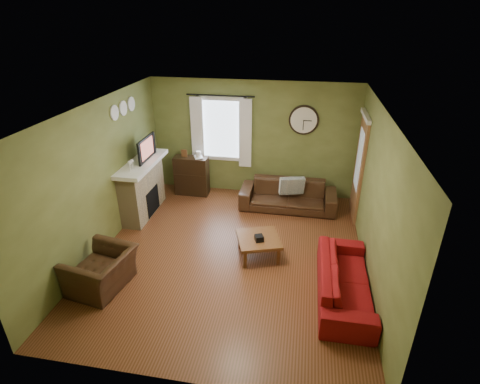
% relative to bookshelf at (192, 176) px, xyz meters
% --- Properties ---
extents(floor, '(4.60, 5.20, 0.00)m').
position_rel_bookshelf_xyz_m(floor, '(1.36, -2.23, -0.46)').
color(floor, brown).
rests_on(floor, ground).
extents(ceiling, '(4.60, 5.20, 0.00)m').
position_rel_bookshelf_xyz_m(ceiling, '(1.36, -2.23, 2.14)').
color(ceiling, white).
rests_on(ceiling, ground).
extents(wall_left, '(0.00, 5.20, 2.60)m').
position_rel_bookshelf_xyz_m(wall_left, '(-0.94, -2.23, 0.84)').
color(wall_left, olive).
rests_on(wall_left, ground).
extents(wall_right, '(0.00, 5.20, 2.60)m').
position_rel_bookshelf_xyz_m(wall_right, '(3.66, -2.23, 0.84)').
color(wall_right, olive).
rests_on(wall_right, ground).
extents(wall_back, '(4.60, 0.00, 2.60)m').
position_rel_bookshelf_xyz_m(wall_back, '(1.36, 0.37, 0.84)').
color(wall_back, olive).
rests_on(wall_back, ground).
extents(wall_front, '(4.60, 0.00, 2.60)m').
position_rel_bookshelf_xyz_m(wall_front, '(1.36, -4.83, 0.84)').
color(wall_front, olive).
rests_on(wall_front, ground).
extents(fireplace, '(0.40, 1.40, 1.10)m').
position_rel_bookshelf_xyz_m(fireplace, '(-0.74, -1.08, 0.09)').
color(fireplace, tan).
rests_on(fireplace, floor).
extents(firebox, '(0.04, 0.60, 0.55)m').
position_rel_bookshelf_xyz_m(firebox, '(-0.55, -1.08, -0.16)').
color(firebox, black).
rests_on(firebox, fireplace).
extents(mantel, '(0.58, 1.60, 0.08)m').
position_rel_bookshelf_xyz_m(mantel, '(-0.71, -1.08, 0.68)').
color(mantel, white).
rests_on(mantel, fireplace).
extents(tv, '(0.08, 0.60, 0.35)m').
position_rel_bookshelf_xyz_m(tv, '(-0.69, -0.93, 0.90)').
color(tv, black).
rests_on(tv, mantel).
extents(tv_screen, '(0.02, 0.62, 0.36)m').
position_rel_bookshelf_xyz_m(tv_screen, '(-0.61, -0.93, 0.95)').
color(tv_screen, '#994C3F').
rests_on(tv_screen, mantel).
extents(medallion_left, '(0.28, 0.28, 0.03)m').
position_rel_bookshelf_xyz_m(medallion_left, '(-0.92, -1.43, 1.79)').
color(medallion_left, white).
rests_on(medallion_left, wall_left).
extents(medallion_mid, '(0.28, 0.28, 0.03)m').
position_rel_bookshelf_xyz_m(medallion_mid, '(-0.92, -1.08, 1.79)').
color(medallion_mid, white).
rests_on(medallion_mid, wall_left).
extents(medallion_right, '(0.28, 0.28, 0.03)m').
position_rel_bookshelf_xyz_m(medallion_right, '(-0.92, -0.73, 1.79)').
color(medallion_right, white).
rests_on(medallion_right, wall_left).
extents(window_pane, '(1.00, 0.02, 1.30)m').
position_rel_bookshelf_xyz_m(window_pane, '(0.66, 0.35, 1.04)').
color(window_pane, silver).
rests_on(window_pane, wall_back).
extents(curtain_rod, '(0.03, 0.03, 1.50)m').
position_rel_bookshelf_xyz_m(curtain_rod, '(0.66, 0.25, 1.81)').
color(curtain_rod, black).
rests_on(curtain_rod, wall_back).
extents(curtain_left, '(0.28, 0.04, 1.55)m').
position_rel_bookshelf_xyz_m(curtain_left, '(0.11, 0.25, 0.99)').
color(curtain_left, white).
rests_on(curtain_left, wall_back).
extents(curtain_right, '(0.28, 0.04, 1.55)m').
position_rel_bookshelf_xyz_m(curtain_right, '(1.21, 0.25, 0.99)').
color(curtain_right, white).
rests_on(curtain_right, wall_back).
extents(wall_clock, '(0.64, 0.06, 0.64)m').
position_rel_bookshelf_xyz_m(wall_clock, '(2.46, 0.32, 1.34)').
color(wall_clock, white).
rests_on(wall_clock, wall_back).
extents(door, '(0.05, 0.90, 2.10)m').
position_rel_bookshelf_xyz_m(door, '(3.63, -0.38, 0.59)').
color(door, '#8E5C37').
rests_on(door, floor).
extents(bookshelf, '(0.77, 0.33, 0.91)m').
position_rel_bookshelf_xyz_m(bookshelf, '(0.00, 0.00, 0.00)').
color(bookshelf, black).
rests_on(bookshelf, floor).
extents(book, '(0.27, 0.31, 0.02)m').
position_rel_bookshelf_xyz_m(book, '(0.10, -0.04, 0.51)').
color(book, brown).
rests_on(book, bookshelf).
extents(sofa_brown, '(2.05, 0.80, 0.60)m').
position_rel_bookshelf_xyz_m(sofa_brown, '(2.25, -0.31, -0.16)').
color(sofa_brown, '#341F12').
rests_on(sofa_brown, floor).
extents(pillow_left, '(0.40, 0.23, 0.38)m').
position_rel_bookshelf_xyz_m(pillow_left, '(2.39, -0.33, 0.09)').
color(pillow_left, gray).
rests_on(pillow_left, sofa_brown).
extents(pillow_right, '(0.40, 0.22, 0.39)m').
position_rel_bookshelf_xyz_m(pillow_right, '(2.25, -0.36, 0.09)').
color(pillow_right, gray).
rests_on(pillow_right, sofa_brown).
extents(sofa_red, '(0.76, 1.94, 0.57)m').
position_rel_bookshelf_xyz_m(sofa_red, '(3.27, -2.97, -0.17)').
color(sofa_red, maroon).
rests_on(sofa_red, floor).
extents(armchair, '(0.98, 1.07, 0.62)m').
position_rel_bookshelf_xyz_m(armchair, '(-0.43, -3.43, -0.15)').
color(armchair, '#341F12').
rests_on(armchair, floor).
extents(coffee_table, '(0.90, 0.90, 0.38)m').
position_rel_bookshelf_xyz_m(coffee_table, '(1.86, -2.20, -0.27)').
color(coffee_table, brown).
rests_on(coffee_table, floor).
extents(tissue_box, '(0.18, 0.18, 0.10)m').
position_rel_bookshelf_xyz_m(tissue_box, '(1.88, -2.29, -0.06)').
color(tissue_box, black).
rests_on(tissue_box, coffee_table).
extents(wine_glass_a, '(0.07, 0.07, 0.21)m').
position_rel_bookshelf_xyz_m(wine_glass_a, '(-0.69, -1.57, 0.83)').
color(wine_glass_a, white).
rests_on(wine_glass_a, mantel).
extents(wine_glass_b, '(0.07, 0.07, 0.20)m').
position_rel_bookshelf_xyz_m(wine_glass_b, '(-0.69, -1.47, 0.82)').
color(wine_glass_b, white).
rests_on(wine_glass_b, mantel).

